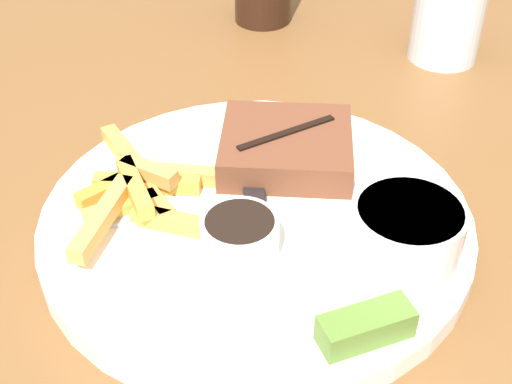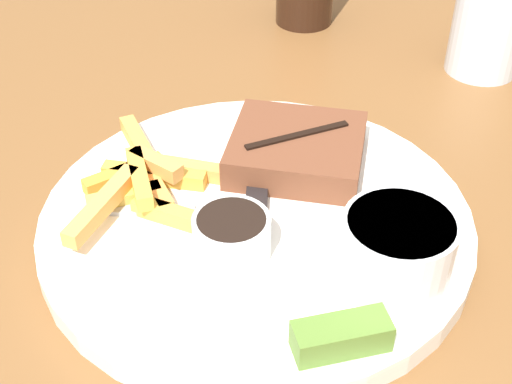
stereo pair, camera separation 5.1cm
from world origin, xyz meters
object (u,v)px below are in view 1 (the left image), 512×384
object	(u,v)px
dipping_sauce_cup	(239,236)
steak_portion	(286,147)
dinner_plate	(256,223)
coleslaw_cup	(406,235)
pickle_spear	(366,326)
knife_utensil	(250,176)
fork_utensil	(140,219)
drinking_glass	(449,10)

from	to	relation	value
dipping_sauce_cup	steak_portion	bearing A→B (deg)	85.86
dinner_plate	coleslaw_cup	world-z (taller)	coleslaw_cup
coleslaw_cup	pickle_spear	bearing A→B (deg)	-103.66
dinner_plate	knife_utensil	bearing A→B (deg)	110.41
dipping_sauce_cup	pickle_spear	distance (m)	0.11
coleslaw_cup	knife_utensil	size ratio (longest dim) A/B	0.45
steak_portion	coleslaw_cup	bearing A→B (deg)	-44.67
pickle_spear	fork_utensil	bearing A→B (deg)	157.95
dipping_sauce_cup	dinner_plate	bearing A→B (deg)	89.14
fork_utensil	knife_utensil	world-z (taller)	knife_utensil
coleslaw_cup	fork_utensil	bearing A→B (deg)	179.59
knife_utensil	drinking_glass	world-z (taller)	drinking_glass
fork_utensil	steak_portion	bearing A→B (deg)	28.83
knife_utensil	drinking_glass	bearing A→B (deg)	-45.37
steak_portion	coleslaw_cup	size ratio (longest dim) A/B	1.60
dinner_plate	steak_portion	world-z (taller)	steak_portion
knife_utensil	steak_portion	bearing A→B (deg)	-55.44
fork_utensil	dipping_sauce_cup	bearing A→B (deg)	-31.88
drinking_glass	coleslaw_cup	bearing A→B (deg)	-92.60
coleslaw_cup	dipping_sauce_cup	size ratio (longest dim) A/B	1.38
dinner_plate	dipping_sauce_cup	distance (m)	0.05
coleslaw_cup	fork_utensil	xyz separation A→B (m)	(-0.19, 0.00, -0.03)
coleslaw_cup	drinking_glass	xyz separation A→B (m)	(0.02, 0.34, 0.01)
fork_utensil	knife_utensil	size ratio (longest dim) A/B	0.80
steak_portion	fork_utensil	size ratio (longest dim) A/B	0.90
knife_utensil	pickle_spear	bearing A→B (deg)	-160.89
steak_portion	pickle_spear	distance (m)	0.19
dinner_plate	steak_portion	bearing A→B (deg)	83.74
coleslaw_cup	fork_utensil	size ratio (longest dim) A/B	0.56
pickle_spear	drinking_glass	bearing A→B (deg)	85.54
knife_utensil	drinking_glass	size ratio (longest dim) A/B	1.54
steak_portion	pickle_spear	xyz separation A→B (m)	(0.08, -0.17, -0.00)
dinner_plate	coleslaw_cup	distance (m)	0.12
steak_portion	knife_utensil	bearing A→B (deg)	-126.77
pickle_spear	steak_portion	bearing A→B (deg)	116.65
dinner_plate	steak_portion	size ratio (longest dim) A/B	2.71
dipping_sauce_cup	fork_utensil	distance (m)	0.08
steak_portion	fork_utensil	xyz separation A→B (m)	(-0.09, -0.10, -0.01)
dinner_plate	fork_utensil	world-z (taller)	fork_utensil
dinner_plate	dipping_sauce_cup	world-z (taller)	dipping_sauce_cup
coleslaw_cup	knife_utensil	xyz separation A→B (m)	(-0.12, 0.07, -0.02)
fork_utensil	drinking_glass	distance (m)	0.40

